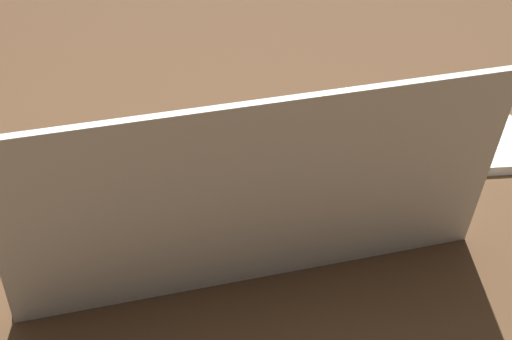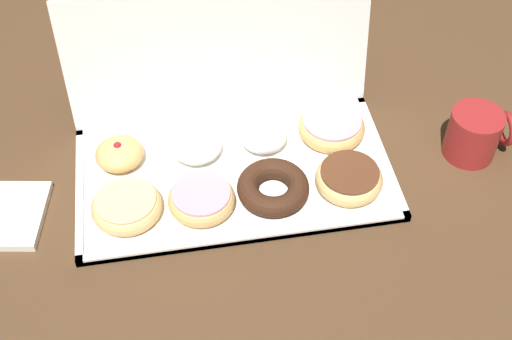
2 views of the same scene
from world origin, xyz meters
name	(u,v)px [view 1 (image 1 of 2)]	position (x,y,z in m)	size (l,w,h in m)	color
ground_plane	(224,202)	(0.00, 0.00, 0.00)	(3.00, 3.00, 0.00)	#4C331E
donut_box	(224,198)	(0.00, 0.00, 0.01)	(0.53, 0.29, 0.01)	white
box_lid_open	(258,198)	(0.00, 0.17, 0.13)	(0.53, 0.26, 0.01)	white
glazed_ring_donut_0	(342,140)	(-0.18, -0.06, 0.03)	(0.11, 0.11, 0.04)	#E5B770
pink_frosted_donut_1	(258,151)	(-0.06, -0.06, 0.03)	(0.11, 0.11, 0.04)	tan
chocolate_cake_ring_donut_2	(173,166)	(0.06, -0.06, 0.03)	(0.12, 0.12, 0.04)	#381E11
chocolate_frosted_donut_3	(75,179)	(0.18, -0.06, 0.03)	(0.11, 0.11, 0.04)	#E5B770
jelly_filled_donut_4	(379,184)	(-0.19, 0.06, 0.03)	(0.08, 0.08, 0.05)	tan
powdered_filled_donut_5	(279,201)	(-0.06, 0.06, 0.03)	(0.09, 0.09, 0.04)	white
powdered_filled_donut_6	(186,217)	(0.06, 0.06, 0.03)	(0.08, 0.08, 0.04)	white
pink_frosted_donut_7	(82,239)	(0.18, 0.06, 0.03)	(0.12, 0.12, 0.04)	tan
napkin_stack	(481,145)	(-0.38, -0.03, 0.01)	(0.13, 0.13, 0.01)	white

